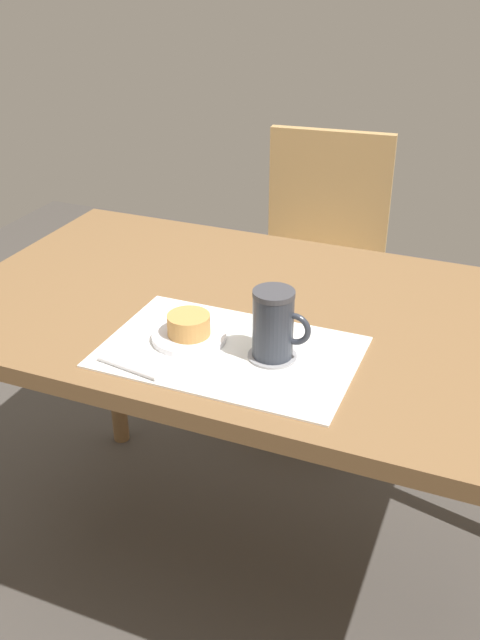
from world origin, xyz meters
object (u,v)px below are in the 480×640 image
(wooden_chair, at_px, (318,269))
(pastry_plate, at_px, (189,337))
(pastry, at_px, (189,325))
(dining_table, at_px, (265,342))
(coffee_mug, at_px, (274,324))

(wooden_chair, height_order, pastry_plate, wooden_chair)
(pastry_plate, distance_m, pastry, 0.03)
(wooden_chair, relative_size, pastry_plate, 6.43)
(dining_table, distance_m, pastry, 0.23)
(wooden_chair, distance_m, pastry_plate, 0.99)
(dining_table, xyz_separation_m, pastry, (-0.09, -0.18, 0.12))
(dining_table, relative_size, wooden_chair, 1.45)
(pastry_plate, relative_size, coffee_mug, 1.10)
(pastry_plate, bearing_deg, coffee_mug, -0.05)
(coffee_mug, bearing_deg, wooden_chair, 101.23)
(wooden_chair, distance_m, coffee_mug, 1.03)
(pastry_plate, relative_size, pastry, 1.74)
(pastry, xyz_separation_m, coffee_mug, (0.17, -0.00, 0.04))
(pastry_plate, xyz_separation_m, pastry, (0.00, 0.00, 0.03))
(dining_table, relative_size, coffee_mug, 10.28)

